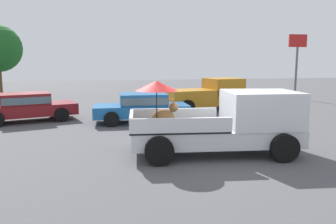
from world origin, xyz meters
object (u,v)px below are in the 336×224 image
Objects in this scene: parked_sedan_near at (142,106)px; pickup_truck_main at (228,122)px; motel_sign at (297,54)px; parked_sedan_far at (27,106)px; pickup_truck_red at (208,95)px.

pickup_truck_main is at bearing 110.42° from parked_sedan_near.
motel_sign is (10.34, 12.72, 2.36)m from pickup_truck_main.
parked_sedan_far is at bearing -11.61° from parked_sedan_near.
pickup_truck_main is at bearing -129.11° from motel_sign.
parked_sedan_far is (-5.24, 1.27, 0.00)m from parked_sedan_near.
pickup_truck_main reaches higher than parked_sedan_near.
pickup_truck_red is at bearing -141.48° from parked_sedan_near.
parked_sedan_near is (-1.91, 5.73, -0.22)m from pickup_truck_main.
parked_sedan_far is at bearing 179.45° from pickup_truck_red.
motel_sign is at bearing -148.29° from parked_sedan_near.
motel_sign is (8.00, 3.84, 2.46)m from pickup_truck_red.
parked_sedan_near is at bearing -150.27° from motel_sign.
pickup_truck_main is 1.03× the size of pickup_truck_red.
pickup_truck_main is 1.11× the size of motel_sign.
parked_sedan_far is (-9.49, -1.89, -0.13)m from pickup_truck_red.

